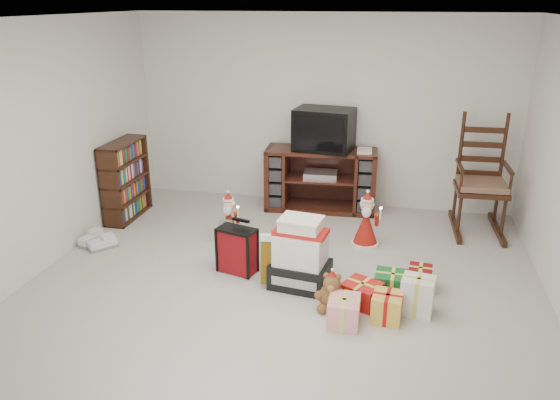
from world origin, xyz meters
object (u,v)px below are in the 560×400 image
Objects in this scene: teddy_bear at (332,293)px; crt_television at (324,129)px; bookshelf at (126,181)px; santa_figurine at (366,225)px; rocking_chair at (480,190)px; mrs_claus_figurine at (229,222)px; red_suitcase at (237,250)px; gift_cluster at (388,293)px; sneaker_pair at (97,242)px; tv_stand at (321,179)px; gift_pile at (300,257)px.

crt_television is at bearing 100.62° from teddy_bear.
santa_figurine is at bearing -3.93° from bookshelf.
bookshelf is 4.37m from rocking_chair.
teddy_bear is at bearing -41.73° from mrs_claus_figurine.
rocking_chair is at bearing 7.81° from bookshelf.
red_suitcase is 1.58m from gift_cluster.
crt_television is (-0.46, 2.46, 0.93)m from teddy_bear.
crt_television is (0.89, 1.25, 0.85)m from mrs_claus_figurine.
rocking_chair is 2.22× the size of santa_figurine.
rocking_chair is 3.02m from mrs_claus_figurine.
bookshelf is 3.69m from gift_cluster.
gift_cluster reaches higher than sneaker_pair.
tv_stand is 1.98m from rocking_chair.
tv_stand is at bearing 55.42° from mrs_claus_figurine.
rocking_chair reaches higher than bookshelf.
teddy_bear is at bearing -37.66° from gift_pile.
gift_pile is 0.61× the size of gift_cluster.
crt_television is (0.03, -0.01, 0.67)m from tv_stand.
santa_figurine is 0.57× the size of gift_cluster.
gift_cluster is at bearing -60.03° from crt_television.
teddy_bear is (2.86, -1.64, -0.32)m from bookshelf.
mrs_claus_figurine is (-0.32, 0.72, -0.01)m from red_suitcase.
teddy_bear is at bearing -97.57° from santa_figurine.
sneaker_pair is at bearing -162.94° from rocking_chair.
red_suitcase is at bearing -66.17° from mrs_claus_figurine.
santa_figurine is at bearing -50.00° from crt_television.
gift_pile is at bearing -27.32° from bookshelf.
crt_television reaches higher than sneaker_pair.
sneaker_pair is at bearing 165.27° from teddy_bear.
teddy_bear is at bearing -82.82° from tv_stand.
gift_pile is at bearing 135.29° from teddy_bear.
gift_pile reaches higher than gift_cluster.
bookshelf is 1.52× the size of santa_figurine.
crt_television is at bearing 88.50° from red_suitcase.
bookshelf is at bearing 118.63° from sneaker_pair.
tv_stand is 2.10× the size of gift_pile.
crt_television is at bearing 170.99° from rocking_chair.
gift_cluster is at bearing -71.08° from tv_stand.
red_suitcase is 0.86× the size of santa_figurine.
red_suitcase is at bearing -32.37° from bookshelf.
santa_figurine is 0.83× the size of crt_television.
sneaker_pair is (-2.29, -1.74, -0.36)m from tv_stand.
bookshelf is 1.58m from mrs_claus_figurine.
rocking_chair reaches higher than mrs_claus_figurine.
gift_cluster is (1.53, -0.35, -0.10)m from red_suitcase.
mrs_claus_figurine is 0.53× the size of gift_cluster.
bookshelf is 1.42× the size of gift_pile.
tv_stand reaches higher than mrs_claus_figurine.
teddy_bear is 0.54× the size of santa_figurine.
mrs_claus_figurine is at bearing 150.12° from gift_cluster.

